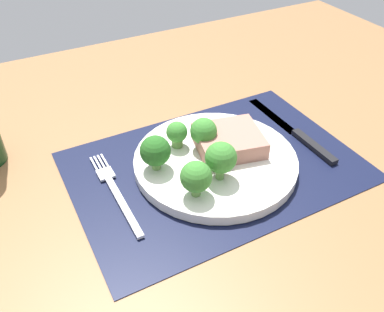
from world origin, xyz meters
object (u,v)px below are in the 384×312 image
(knife, at_px, (297,133))
(fork, at_px, (115,191))
(steak, at_px, (229,141))
(plate, at_px, (215,161))

(knife, bearing_deg, fork, 176.77)
(fork, xyz_separation_m, knife, (0.33, -0.01, 0.00))
(steak, bearing_deg, fork, 179.19)
(plate, bearing_deg, steak, 20.55)
(steak, xyz_separation_m, fork, (-0.19, 0.00, -0.03))
(plate, distance_m, knife, 0.17)
(plate, relative_size, knife, 1.12)
(steak, relative_size, knife, 0.44)
(plate, height_order, knife, plate)
(steak, height_order, fork, steak)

